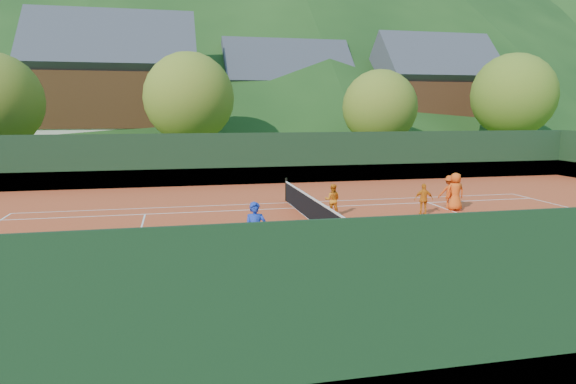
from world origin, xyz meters
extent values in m
plane|color=#34571B|center=(0.00, 0.00, 0.00)|extent=(400.00, 400.00, 0.00)
cube|color=#BC401E|center=(0.00, 0.00, 0.01)|extent=(40.00, 24.00, 0.02)
imported|color=#1933A7|center=(-2.95, -3.51, 0.87)|extent=(0.67, 0.49, 1.70)
imported|color=orange|center=(1.12, 2.21, 0.67)|extent=(0.76, 0.68, 1.30)
imported|color=orange|center=(4.83, 1.54, 0.67)|extent=(0.81, 0.49, 1.30)
imported|color=#EB5514|center=(6.58, 2.11, 0.84)|extent=(0.82, 0.55, 1.63)
imported|color=#D94913|center=(6.56, 2.55, 0.75)|extent=(1.05, 0.75, 1.47)
sphere|color=#B4E125|center=(0.45, -4.59, 0.05)|extent=(0.07, 0.07, 0.07)
sphere|color=#B4E125|center=(5.65, -2.84, 0.05)|extent=(0.07, 0.07, 0.07)
sphere|color=#B4E125|center=(4.60, -2.36, 0.05)|extent=(0.07, 0.07, 0.07)
sphere|color=#B4E125|center=(1.19, -5.88, 0.05)|extent=(0.07, 0.07, 0.07)
sphere|color=#B4E125|center=(4.90, -5.02, 0.05)|extent=(0.07, 0.07, 0.07)
sphere|color=#B4E125|center=(1.12, -4.27, 0.05)|extent=(0.07, 0.07, 0.07)
sphere|color=#B4E125|center=(-8.07, -4.47, 0.05)|extent=(0.07, 0.07, 0.07)
sphere|color=#B4E125|center=(1.88, -9.38, 0.05)|extent=(0.07, 0.07, 0.07)
sphere|color=#B4E125|center=(-0.36, -5.24, 0.05)|extent=(0.07, 0.07, 0.07)
sphere|color=#B4E125|center=(-0.16, -4.31, 0.05)|extent=(0.07, 0.07, 0.07)
sphere|color=#B4E125|center=(-0.61, -2.28, 0.05)|extent=(0.07, 0.07, 0.07)
sphere|color=#B4E125|center=(-9.06, -4.91, 0.05)|extent=(0.07, 0.07, 0.07)
sphere|color=#B4E125|center=(-2.32, -4.38, 0.05)|extent=(0.07, 0.07, 0.07)
sphere|color=#B4E125|center=(-3.34, -7.73, 0.05)|extent=(0.07, 0.07, 0.07)
sphere|color=#B4E125|center=(3.62, -1.28, 0.05)|extent=(0.07, 0.07, 0.07)
sphere|color=#B4E125|center=(2.85, -6.05, 0.05)|extent=(0.07, 0.07, 0.07)
sphere|color=#B4E125|center=(-5.48, -4.66, 0.05)|extent=(0.07, 0.07, 0.07)
sphere|color=#B4E125|center=(0.61, -3.18, 0.05)|extent=(0.07, 0.07, 0.07)
sphere|color=#B4E125|center=(-0.64, -0.90, 0.05)|extent=(0.07, 0.07, 0.07)
sphere|color=#B4E125|center=(-3.35, -5.30, 0.05)|extent=(0.07, 0.07, 0.07)
sphere|color=#B4E125|center=(-3.83, -5.59, 0.05)|extent=(0.07, 0.07, 0.07)
sphere|color=#B4E125|center=(-5.96, -3.07, 0.05)|extent=(0.07, 0.07, 0.07)
sphere|color=#B4E125|center=(-4.37, -4.53, 0.05)|extent=(0.07, 0.07, 0.07)
sphere|color=#B4E125|center=(3.48, -2.09, 0.05)|extent=(0.07, 0.07, 0.07)
sphere|color=#B4E125|center=(1.52, -0.90, 0.05)|extent=(0.07, 0.07, 0.07)
sphere|color=#B4E125|center=(-5.68, -0.82, 0.05)|extent=(0.07, 0.07, 0.07)
cube|color=white|center=(0.00, -5.49, 0.02)|extent=(23.77, 0.06, 0.00)
cube|color=silver|center=(0.00, 5.49, 0.02)|extent=(23.77, 0.06, 0.00)
cube|color=white|center=(0.00, -4.12, 0.02)|extent=(23.77, 0.06, 0.00)
cube|color=white|center=(0.00, 4.12, 0.02)|extent=(23.77, 0.06, 0.00)
cube|color=white|center=(-6.40, 0.00, 0.02)|extent=(0.06, 8.23, 0.00)
cube|color=white|center=(6.40, 0.00, 0.02)|extent=(0.06, 8.23, 0.00)
cube|color=white|center=(0.00, 0.00, 0.02)|extent=(12.80, 0.06, 0.00)
cube|color=white|center=(0.00, 0.00, 0.02)|extent=(0.06, 10.97, 0.00)
cube|color=black|center=(0.00, 0.00, 0.47)|extent=(0.03, 11.97, 0.90)
cube|color=white|center=(0.00, 0.00, 0.94)|extent=(0.05, 11.97, 0.06)
cylinder|color=black|center=(0.00, -5.99, 0.57)|extent=(0.10, 0.10, 1.10)
cylinder|color=black|center=(0.00, 5.99, 0.57)|extent=(0.10, 0.10, 1.10)
cube|color=black|center=(0.00, 12.00, 1.52)|extent=(40.00, 0.05, 3.00)
cube|color=#1A5E27|center=(0.00, 12.00, 0.52)|extent=(40.40, 0.05, 1.00)
cube|color=black|center=(0.00, -12.00, 1.52)|extent=(40.00, 0.05, 3.00)
cylinder|color=black|center=(-8.51, -3.69, 0.30)|extent=(0.02, 0.02, 0.55)
cylinder|color=black|center=(-7.96, -3.69, 0.30)|extent=(0.02, 0.02, 0.55)
cylinder|color=black|center=(-8.51, -3.14, 0.30)|extent=(0.02, 0.02, 0.55)
cylinder|color=black|center=(-7.96, -3.14, 0.30)|extent=(0.02, 0.02, 0.55)
cube|color=black|center=(-8.24, -3.41, 0.57)|extent=(0.55, 0.55, 0.02)
cube|color=black|center=(-8.24, -3.69, 0.80)|extent=(0.55, 0.02, 0.45)
cube|color=black|center=(-8.24, -3.14, 0.80)|extent=(0.55, 0.02, 0.45)
cube|color=black|center=(-8.51, -3.41, 0.80)|extent=(0.02, 0.55, 0.45)
cube|color=black|center=(-7.96, -3.41, 0.80)|extent=(0.02, 0.55, 0.45)
sphere|color=#CCE526|center=(-8.44, -3.62, 0.99)|extent=(0.07, 0.07, 0.07)
sphere|color=#CCE526|center=(-8.44, -3.48, 0.99)|extent=(0.07, 0.07, 0.07)
sphere|color=#CCE526|center=(-8.44, -3.34, 0.99)|extent=(0.07, 0.07, 0.07)
sphere|color=#CCE526|center=(-8.44, -3.21, 0.99)|extent=(0.07, 0.07, 0.07)
sphere|color=#CCE526|center=(-8.31, -3.62, 0.99)|extent=(0.07, 0.07, 0.07)
sphere|color=#CCE526|center=(-8.31, -3.48, 0.99)|extent=(0.07, 0.07, 0.07)
sphere|color=#CCE526|center=(-8.31, -3.34, 0.99)|extent=(0.07, 0.07, 0.07)
sphere|color=#CCE526|center=(-8.31, -3.21, 0.99)|extent=(0.07, 0.07, 0.07)
sphere|color=#CCE526|center=(-8.17, -3.62, 0.99)|extent=(0.07, 0.07, 0.07)
sphere|color=#CCE526|center=(-8.17, -3.48, 0.99)|extent=(0.07, 0.07, 0.07)
sphere|color=#CCE526|center=(-8.17, -3.34, 0.99)|extent=(0.07, 0.07, 0.07)
sphere|color=#CCE526|center=(-8.17, -3.21, 0.99)|extent=(0.07, 0.07, 0.07)
sphere|color=#CCE526|center=(-8.03, -3.62, 0.99)|extent=(0.07, 0.07, 0.07)
sphere|color=#CCE526|center=(-8.03, -3.48, 0.99)|extent=(0.07, 0.07, 0.07)
sphere|color=#CCE526|center=(-8.03, -3.34, 0.99)|extent=(0.07, 0.07, 0.07)
sphere|color=#CCE526|center=(-8.03, -3.21, 0.99)|extent=(0.07, 0.07, 0.07)
cube|color=beige|center=(-10.00, 30.00, 1.44)|extent=(12.00, 9.00, 2.88)
cube|color=#361F0E|center=(-10.00, 30.00, 5.12)|extent=(12.24, 9.18, 4.48)
cube|color=#404047|center=(-10.00, 30.00, 7.96)|extent=(13.80, 9.93, 9.93)
cube|color=beige|center=(6.00, 34.00, 1.26)|extent=(11.00, 8.00, 2.52)
cube|color=#391D0F|center=(6.00, 34.00, 4.48)|extent=(11.22, 8.16, 3.92)
cube|color=#3D3D44|center=(6.00, 34.00, 7.04)|extent=(12.65, 8.82, 8.82)
cube|color=beige|center=(20.00, 30.00, 1.35)|extent=(10.00, 8.00, 2.70)
cube|color=#3B1E10|center=(20.00, 30.00, 4.80)|extent=(10.20, 8.16, 4.20)
cube|color=#404048|center=(20.00, 30.00, 7.50)|extent=(11.50, 8.82, 8.82)
cylinder|color=#3D2818|center=(-4.00, 20.00, 1.44)|extent=(0.36, 0.36, 2.88)
sphere|color=#56771F|center=(-4.00, 20.00, 5.20)|extent=(6.40, 6.40, 6.40)
cylinder|color=#422A1A|center=(10.00, 19.00, 1.26)|extent=(0.36, 0.36, 2.52)
sphere|color=#52721E|center=(10.00, 19.00, 4.55)|extent=(5.60, 5.60, 5.60)
cylinder|color=#3D2618|center=(22.00, 20.00, 1.53)|extent=(0.36, 0.36, 3.06)
sphere|color=#486E1D|center=(22.00, 20.00, 5.53)|extent=(6.80, 6.80, 6.80)
camera|label=1|loc=(-5.09, -17.53, 4.24)|focal=32.00mm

